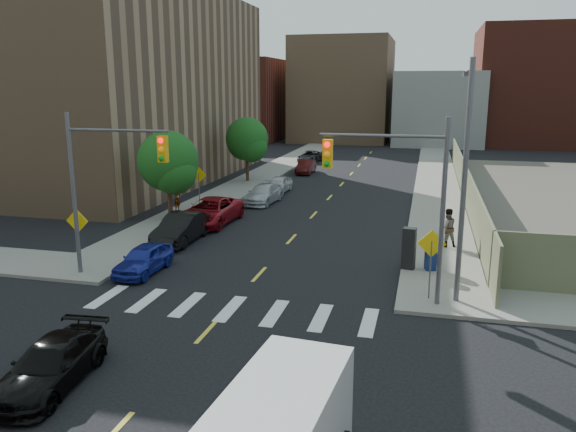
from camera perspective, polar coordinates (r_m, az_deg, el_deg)
The scene contains 29 objects.
ground at distance 17.78m, azimuth -10.67°, elevation -13.99°, with size 160.00×160.00×0.00m, color black.
sidewalk_nw at distance 58.24m, azimuth -0.68°, elevation 5.17°, with size 3.50×73.00×0.15m, color gray.
sidewalk_ne at distance 56.39m, azimuth 14.79°, elevation 4.49°, with size 3.50×73.00×0.15m, color gray.
fence_north at distance 42.95m, azimuth 17.49°, elevation 3.35°, with size 0.12×44.00×2.50m, color #65704E.
building_nw at distance 52.89m, azimuth -19.55°, elevation 12.27°, with size 22.00×30.00×16.00m, color #8C6B4C.
bg_bldg_west at distance 89.15m, azimuth -5.02°, elevation 11.66°, with size 14.00×18.00×12.00m, color #592319.
bg_bldg_midwest at distance 87.28m, azimuth 5.64°, elevation 12.61°, with size 14.00×16.00×15.00m, color #8C6B4C.
bg_bldg_center at distance 84.38m, azimuth 15.00°, elevation 10.53°, with size 12.00×16.00×10.00m, color gray.
bg_bldg_east at distance 87.64m, azimuth 24.48°, elevation 11.86°, with size 18.00×18.00×16.00m, color #592319.
signal_nw at distance 24.29m, azimuth -18.17°, elevation 4.12°, with size 4.59×0.30×7.00m.
signal_ne at distance 20.64m, azimuth 11.37°, elevation 3.05°, with size 4.59×0.30×7.00m.
streetlight_ne at distance 21.45m, azimuth 17.51°, elevation 4.94°, with size 0.25×3.70×9.00m.
warn_sign_nw at distance 26.16m, azimuth -20.58°, elevation -1.12°, with size 1.06×0.06×2.83m.
warn_sign_ne at distance 21.68m, azimuth 14.35°, elevation -3.51°, with size 1.06×0.06×2.83m.
warn_sign_midwest at distance 37.80m, azimuth -9.05°, elevation 3.69°, with size 1.06×0.06×2.83m.
tree_west_near at distance 34.11m, azimuth -12.04°, elevation 5.09°, with size 3.66×3.64×5.52m.
tree_west_far at distance 47.95m, azimuth -4.18°, elevation 7.55°, with size 3.66×3.64×5.52m.
parked_car_blue at distance 25.48m, azimuth -14.45°, elevation -4.27°, with size 1.47×3.65×1.24m, color navy.
parked_car_black at distance 30.00m, azimuth -10.81°, elevation -1.22°, with size 1.59×4.57×1.50m, color black.
parked_car_red at distance 33.64m, azimuth -7.89°, elevation 0.45°, with size 2.55×5.54×1.54m, color maroon.
parked_car_silver at distance 39.46m, azimuth -2.55°, elevation 2.25°, with size 1.83×4.50×1.31m, color #AEB0B6.
parked_car_white at distance 43.49m, azimuth -0.96°, elevation 3.23°, with size 1.48×3.69×1.26m, color silver.
parked_car_maroon at distance 53.13m, azimuth 1.84°, elevation 5.02°, with size 1.35×3.88×1.28m, color #390C0B.
parked_car_grey at distance 61.26m, azimuth 2.25°, elevation 6.06°, with size 2.02×4.37×1.21m, color black.
black_sedan at distance 17.08m, azimuth -22.96°, elevation -13.75°, with size 1.71×4.21×1.22m, color black.
mailbox at distance 25.38m, azimuth 14.48°, elevation -3.79°, with size 0.69×0.60×1.45m.
payphone at distance 25.25m, azimuth 12.19°, elevation -3.23°, with size 0.55×0.45×1.85m, color black.
pedestrian_west at distance 36.76m, azimuth -11.16°, elevation 1.74°, with size 0.61×0.40×1.67m, color gray.
pedestrian_east at distance 29.19m, azimuth 15.87°, elevation -1.14°, with size 0.94×0.74×1.94m, color gray.
Camera 1 is at (6.86, -14.32, 8.00)m, focal length 35.00 mm.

